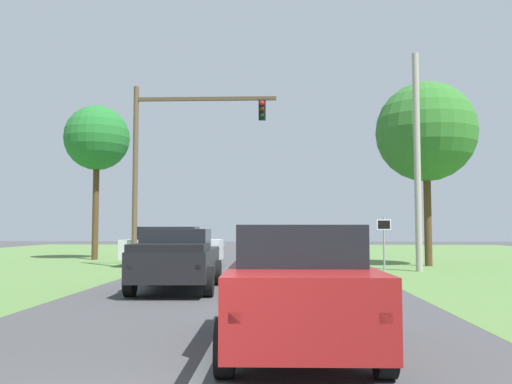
{
  "coord_description": "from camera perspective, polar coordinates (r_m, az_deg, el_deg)",
  "views": [
    {
      "loc": [
        0.96,
        -4.43,
        1.82
      ],
      "look_at": [
        0.1,
        18.32,
        3.34
      ],
      "focal_mm": 38.2,
      "sensor_mm": 36.0,
      "label": 1
    }
  ],
  "objects": [
    {
      "name": "utility_pole_right",
      "position": [
        24.24,
        16.53,
        3.13
      ],
      "size": [
        0.28,
        0.28,
        9.37
      ],
      "primitive_type": "cylinder",
      "color": "#9E998E",
      "rests_on": "ground_plane"
    },
    {
      "name": "traffic_light",
      "position": [
        25.33,
        -9.06,
        4.4
      ],
      "size": [
        6.6,
        0.4,
        8.37
      ],
      "color": "brown",
      "rests_on": "ground_plane"
    },
    {
      "name": "pickup_truck_lead",
      "position": [
        16.13,
        -8.26,
        -6.91
      ],
      "size": [
        2.47,
        4.92,
        1.8
      ],
      "color": "black",
      "rests_on": "ground_plane"
    },
    {
      "name": "oak_tree_right",
      "position": [
        27.99,
        17.37,
        6.0
      ],
      "size": [
        4.86,
        4.86,
        8.96
      ],
      "color": "#4C351E",
      "rests_on": "ground_plane"
    },
    {
      "name": "ground_plane",
      "position": [
        15.36,
        -1.46,
        -10.61
      ],
      "size": [
        120.0,
        120.0,
        0.0
      ],
      "primitive_type": "plane",
      "color": "#424244"
    },
    {
      "name": "crossing_suv_far",
      "position": [
        26.26,
        -8.87,
        -5.59
      ],
      "size": [
        4.7,
        2.15,
        1.89
      ],
      "color": "silver",
      "rests_on": "ground_plane"
    },
    {
      "name": "keep_moving_sign",
      "position": [
        24.04,
        13.26,
        -4.5
      ],
      "size": [
        0.6,
        0.09,
        2.32
      ],
      "color": "gray",
      "rests_on": "ground_plane"
    },
    {
      "name": "red_suv_near",
      "position": [
        8.41,
        4.34,
        -9.47
      ],
      "size": [
        2.23,
        4.99,
        1.87
      ],
      "color": "maroon",
      "rests_on": "ground_plane"
    },
    {
      "name": "extra_tree_1",
      "position": [
        33.43,
        -16.32,
        5.37
      ],
      "size": [
        3.79,
        3.79,
        9.01
      ],
      "color": "#4C351E",
      "rests_on": "ground_plane"
    }
  ]
}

